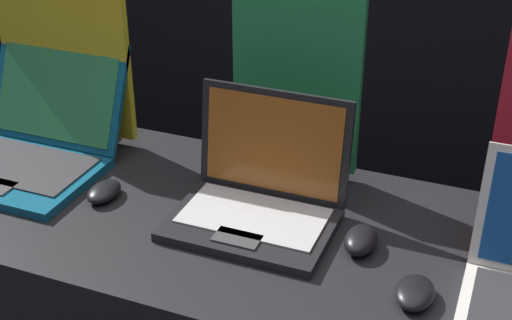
% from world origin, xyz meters
% --- Properties ---
extents(laptop_front, '(0.36, 0.38, 0.26)m').
position_xyz_m(laptop_front, '(-0.59, 0.35, 1.03)').
color(laptop_front, '#0F5170').
rests_on(laptop_front, display_counter).
extents(mouse_front, '(0.06, 0.09, 0.03)m').
position_xyz_m(mouse_front, '(-0.35, 0.28, 0.98)').
color(mouse_front, black).
rests_on(mouse_front, display_counter).
extents(promo_stand_front, '(0.36, 0.07, 0.46)m').
position_xyz_m(promo_stand_front, '(-0.59, 0.51, 1.19)').
color(promo_stand_front, black).
rests_on(promo_stand_front, display_counter).
extents(laptop_middle, '(0.33, 0.27, 0.25)m').
position_xyz_m(laptop_middle, '(-0.01, 0.33, 1.02)').
color(laptop_middle, black).
rests_on(laptop_middle, display_counter).
extents(mouse_middle, '(0.06, 0.10, 0.04)m').
position_xyz_m(mouse_middle, '(0.21, 0.30, 0.98)').
color(mouse_middle, black).
rests_on(mouse_middle, display_counter).
extents(promo_stand_middle, '(0.29, 0.07, 0.45)m').
position_xyz_m(promo_stand_middle, '(-0.01, 0.55, 1.18)').
color(promo_stand_middle, black).
rests_on(promo_stand_middle, display_counter).
extents(mouse_back, '(0.07, 0.10, 0.03)m').
position_xyz_m(mouse_back, '(0.34, 0.19, 0.98)').
color(mouse_back, black).
rests_on(mouse_back, display_counter).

